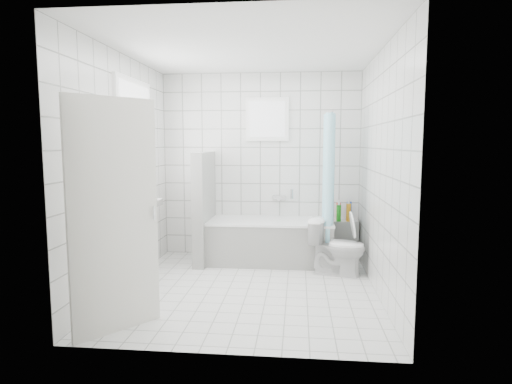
# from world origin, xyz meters

# --- Properties ---
(ground) EXTENTS (3.00, 3.00, 0.00)m
(ground) POSITION_xyz_m (0.00, 0.00, 0.00)
(ground) COLOR white
(ground) RESTS_ON ground
(ceiling) EXTENTS (3.00, 3.00, 0.00)m
(ceiling) POSITION_xyz_m (0.00, 0.00, 2.60)
(ceiling) COLOR white
(ceiling) RESTS_ON ground
(wall_back) EXTENTS (2.80, 0.02, 2.60)m
(wall_back) POSITION_xyz_m (0.00, 1.50, 1.30)
(wall_back) COLOR white
(wall_back) RESTS_ON ground
(wall_front) EXTENTS (2.80, 0.02, 2.60)m
(wall_front) POSITION_xyz_m (0.00, -1.50, 1.30)
(wall_front) COLOR white
(wall_front) RESTS_ON ground
(wall_left) EXTENTS (0.02, 3.00, 2.60)m
(wall_left) POSITION_xyz_m (-1.40, 0.00, 1.30)
(wall_left) COLOR white
(wall_left) RESTS_ON ground
(wall_right) EXTENTS (0.02, 3.00, 2.60)m
(wall_right) POSITION_xyz_m (1.40, 0.00, 1.30)
(wall_right) COLOR white
(wall_right) RESTS_ON ground
(window_left) EXTENTS (0.01, 0.90, 1.40)m
(window_left) POSITION_xyz_m (-1.35, 0.30, 1.60)
(window_left) COLOR white
(window_left) RESTS_ON wall_left
(window_back) EXTENTS (0.50, 0.01, 0.50)m
(window_back) POSITION_xyz_m (0.10, 1.46, 1.95)
(window_back) COLOR white
(window_back) RESTS_ON wall_back
(window_sill) EXTENTS (0.18, 1.02, 0.08)m
(window_sill) POSITION_xyz_m (-1.31, 0.30, 0.86)
(window_sill) COLOR white
(window_sill) RESTS_ON wall_left
(door) EXTENTS (0.54, 0.64, 2.00)m
(door) POSITION_xyz_m (-1.00, -1.17, 1.00)
(door) COLOR silver
(door) RESTS_ON ground
(bathtub) EXTENTS (1.67, 0.77, 0.58)m
(bathtub) POSITION_xyz_m (0.17, 1.12, 0.29)
(bathtub) COLOR white
(bathtub) RESTS_ON ground
(partition_wall) EXTENTS (0.15, 0.85, 1.50)m
(partition_wall) POSITION_xyz_m (-0.73, 1.07, 0.75)
(partition_wall) COLOR white
(partition_wall) RESTS_ON ground
(tiled_ledge) EXTENTS (0.40, 0.24, 0.55)m
(tiled_ledge) POSITION_xyz_m (1.18, 1.38, 0.28)
(tiled_ledge) COLOR white
(tiled_ledge) RESTS_ON ground
(toilet) EXTENTS (0.74, 0.52, 0.69)m
(toilet) POSITION_xyz_m (1.03, 0.65, 0.34)
(toilet) COLOR white
(toilet) RESTS_ON ground
(curtain_rod) EXTENTS (0.02, 0.80, 0.02)m
(curtain_rod) POSITION_xyz_m (0.95, 1.10, 2.00)
(curtain_rod) COLOR silver
(curtain_rod) RESTS_ON wall_back
(shower_curtain) EXTENTS (0.14, 0.48, 1.78)m
(shower_curtain) POSITION_xyz_m (0.95, 0.97, 1.10)
(shower_curtain) COLOR #56DDFC
(shower_curtain) RESTS_ON curtain_rod
(tub_faucet) EXTENTS (0.18, 0.06, 0.06)m
(tub_faucet) POSITION_xyz_m (0.27, 1.46, 0.85)
(tub_faucet) COLOR silver
(tub_faucet) RESTS_ON wall_back
(sill_bottles) EXTENTS (0.17, 0.77, 0.31)m
(sill_bottles) POSITION_xyz_m (-1.30, 0.24, 1.02)
(sill_bottles) COLOR #B359A4
(sill_bottles) RESTS_ON window_sill
(ledge_bottles) EXTENTS (0.22, 0.18, 0.26)m
(ledge_bottles) POSITION_xyz_m (1.18, 1.34, 0.67)
(ledge_bottles) COLOR blue
(ledge_bottles) RESTS_ON tiled_ledge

